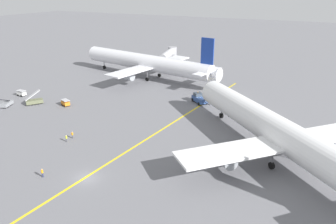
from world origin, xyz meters
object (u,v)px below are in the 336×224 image
(ground_crew_marshaller_foreground, at_px, (42,173))
(airliner_at_gate_left, at_px, (146,63))
(gse_stair_truck_yellow, at_px, (34,101))
(ground_crew_ramp_agent_by_cones, at_px, (72,135))
(gse_baggage_cart_trailing, at_px, (66,103))
(ground_crew_wing_walker_right, at_px, (66,138))
(gse_belt_loader_portside, at_px, (7,104))
(airliner_being_pushed, at_px, (279,133))
(gse_baggage_cart_near_cluster, at_px, (21,93))
(jet_bridge, at_px, (169,54))
(pushback_tug, at_px, (199,98))

(ground_crew_marshaller_foreground, bearing_deg, airliner_at_gate_left, 105.20)
(gse_stair_truck_yellow, relative_size, ground_crew_ramp_agent_by_cones, 3.05)
(gse_baggage_cart_trailing, relative_size, ground_crew_wing_walker_right, 1.99)
(gse_stair_truck_yellow, relative_size, gse_belt_loader_portside, 0.96)
(airliner_being_pushed, xyz_separation_m, gse_baggage_cart_near_cluster, (-75.17, 4.40, -4.36))
(gse_belt_loader_portside, bearing_deg, airliner_being_pushed, 3.20)
(ground_crew_ramp_agent_by_cones, relative_size, jet_bridge, 0.09)
(gse_stair_truck_yellow, bearing_deg, airliner_at_gate_left, 71.10)
(gse_belt_loader_portside, relative_size, ground_crew_ramp_agent_by_cones, 3.18)
(pushback_tug, bearing_deg, jet_bridge, 126.25)
(pushback_tug, height_order, jet_bridge, jet_bridge)
(gse_stair_truck_yellow, height_order, jet_bridge, jet_bridge)
(gse_belt_loader_portside, xyz_separation_m, ground_crew_wing_walker_right, (30.29, -9.23, -0.02))
(gse_baggage_cart_trailing, height_order, ground_crew_ramp_agent_by_cones, gse_baggage_cart_trailing)
(ground_crew_marshaller_foreground, relative_size, jet_bridge, 0.09)
(ground_crew_marshaller_foreground, bearing_deg, ground_crew_wing_walker_right, 116.30)
(airliner_at_gate_left, xyz_separation_m, jet_bridge, (-4.26, 26.23, -1.71))
(pushback_tug, distance_m, gse_baggage_cart_near_cluster, 53.33)
(gse_belt_loader_portside, distance_m, ground_crew_ramp_agent_by_cones, 31.14)
(ground_crew_ramp_agent_by_cones, bearing_deg, ground_crew_wing_walker_right, -88.72)
(airliner_being_pushed, distance_m, gse_belt_loader_portside, 71.40)
(gse_stair_truck_yellow, distance_m, gse_baggage_cart_near_cluster, 9.98)
(gse_stair_truck_yellow, height_order, gse_belt_loader_portside, gse_stair_truck_yellow)
(gse_belt_loader_portside, xyz_separation_m, ground_crew_ramp_agent_by_cones, (30.25, -7.37, -0.01))
(airliner_being_pushed, xyz_separation_m, gse_belt_loader_portside, (-71.15, -3.98, -4.39))
(gse_stair_truck_yellow, bearing_deg, airliner_being_pushed, -0.73)
(gse_baggage_cart_near_cluster, distance_m, gse_belt_loader_portside, 9.29)
(airliner_being_pushed, relative_size, gse_baggage_cart_near_cluster, 16.99)
(gse_belt_loader_portside, relative_size, ground_crew_marshaller_foreground, 3.04)
(airliner_at_gate_left, relative_size, gse_stair_truck_yellow, 12.35)
(gse_baggage_cart_trailing, bearing_deg, pushback_tug, 31.07)
(gse_stair_truck_yellow, height_order, ground_crew_wing_walker_right, gse_stair_truck_yellow)
(airliner_being_pushed, bearing_deg, gse_stair_truck_yellow, 179.27)
(gse_baggage_cart_near_cluster, height_order, gse_belt_loader_portside, gse_belt_loader_portside)
(pushback_tug, distance_m, gse_stair_truck_yellow, 46.32)
(ground_crew_marshaller_foreground, relative_size, ground_crew_ramp_agent_by_cones, 1.04)
(ground_crew_marshaller_foreground, distance_m, jet_bridge, 94.39)
(airliner_being_pushed, bearing_deg, ground_crew_wing_walker_right, -162.08)
(gse_baggage_cart_trailing, xyz_separation_m, ground_crew_ramp_agent_by_cones, (16.24, -15.16, -0.04))
(gse_baggage_cart_near_cluster, relative_size, ground_crew_ramp_agent_by_cones, 1.76)
(gse_belt_loader_portside, height_order, ground_crew_ramp_agent_by_cones, gse_belt_loader_portside)
(pushback_tug, distance_m, ground_crew_marshaller_foreground, 49.63)
(airliner_being_pushed, height_order, jet_bridge, airliner_being_pushed)
(gse_stair_truck_yellow, bearing_deg, ground_crew_marshaller_foreground, -40.38)
(pushback_tug, height_order, ground_crew_marshaller_foreground, pushback_tug)
(gse_belt_loader_portside, distance_m, ground_crew_wing_walker_right, 31.67)
(ground_crew_wing_walker_right, bearing_deg, gse_baggage_cart_near_cluster, 152.83)
(gse_baggage_cart_near_cluster, bearing_deg, airliner_being_pushed, -3.35)
(ground_crew_ramp_agent_by_cones, bearing_deg, pushback_tug, 65.49)
(airliner_being_pushed, xyz_separation_m, jet_bridge, (-56.76, 66.07, -1.43))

